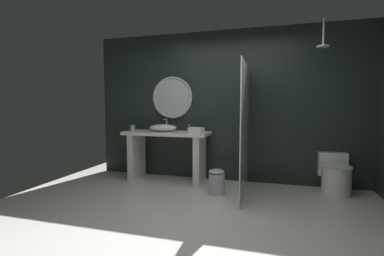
% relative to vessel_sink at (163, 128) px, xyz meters
% --- Properties ---
extents(ground_plane, '(5.76, 5.76, 0.00)m').
position_rel_vessel_sink_xyz_m(ground_plane, '(1.05, -1.56, -0.93)').
color(ground_plane, silver).
extents(back_wall_panel, '(4.80, 0.10, 2.60)m').
position_rel_vessel_sink_xyz_m(back_wall_panel, '(1.05, 0.34, 0.37)').
color(back_wall_panel, '#1E2823').
rests_on(back_wall_panel, ground_plane).
extents(vanity_counter, '(1.47, 0.59, 0.86)m').
position_rel_vessel_sink_xyz_m(vanity_counter, '(0.09, -0.03, -0.37)').
color(vanity_counter, silver).
rests_on(vanity_counter, ground_plane).
extents(vessel_sink, '(0.49, 0.40, 0.22)m').
position_rel_vessel_sink_xyz_m(vessel_sink, '(0.00, 0.00, 0.00)').
color(vessel_sink, white).
rests_on(vessel_sink, vanity_counter).
extents(tumbler_cup, '(0.08, 0.08, 0.09)m').
position_rel_vessel_sink_xyz_m(tumbler_cup, '(-0.57, -0.04, -0.02)').
color(tumbler_cup, silver).
rests_on(tumbler_cup, vanity_counter).
extents(soap_dispenser, '(0.05, 0.05, 0.12)m').
position_rel_vessel_sink_xyz_m(soap_dispenser, '(0.49, -0.03, -0.01)').
color(soap_dispenser, '#3D3323').
rests_on(soap_dispenser, vanity_counter).
extents(round_wall_mirror, '(0.76, 0.04, 0.76)m').
position_rel_vessel_sink_xyz_m(round_wall_mirror, '(0.09, 0.25, 0.53)').
color(round_wall_mirror, '#B7B7BC').
extents(shower_glass_panel, '(0.02, 1.33, 1.91)m').
position_rel_vessel_sink_xyz_m(shower_glass_panel, '(1.44, -0.38, 0.03)').
color(shower_glass_panel, silver).
rests_on(shower_glass_panel, ground_plane).
extents(rain_shower_head, '(0.16, 0.16, 0.39)m').
position_rel_vessel_sink_xyz_m(rain_shower_head, '(2.47, -0.25, 1.25)').
color(rain_shower_head, '#B7B7BC').
extents(toilet, '(0.42, 0.60, 0.58)m').
position_rel_vessel_sink_xyz_m(toilet, '(2.76, 0.03, -0.66)').
color(toilet, white).
rests_on(toilet, ground_plane).
extents(waste_bin, '(0.23, 0.23, 0.37)m').
position_rel_vessel_sink_xyz_m(waste_bin, '(1.06, -0.51, -0.74)').
color(waste_bin, '#B7B7BC').
rests_on(waste_bin, ground_plane).
extents(folded_hand_towel, '(0.24, 0.22, 0.10)m').
position_rel_vessel_sink_xyz_m(folded_hand_towel, '(0.66, -0.23, -0.01)').
color(folded_hand_towel, silver).
rests_on(folded_hand_towel, vanity_counter).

